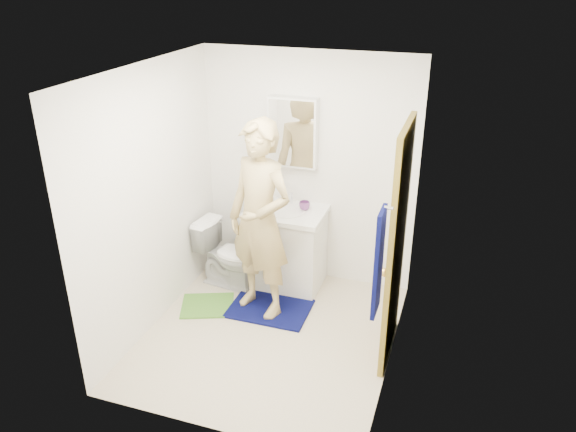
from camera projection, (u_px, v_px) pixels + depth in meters
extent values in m
cube|color=beige|center=(269.00, 336.00, 5.17)|extent=(2.20, 2.40, 0.02)
cube|color=white|center=(265.00, 69.00, 4.16)|extent=(2.20, 2.40, 0.02)
cube|color=white|center=(309.00, 170.00, 5.71)|extent=(2.20, 0.02, 2.40)
cube|color=white|center=(202.00, 291.00, 3.63)|extent=(2.20, 0.02, 2.40)
cube|color=white|center=(151.00, 200.00, 4.99)|extent=(0.02, 2.40, 2.40)
cube|color=white|center=(401.00, 236.00, 4.35)|extent=(0.02, 2.40, 2.40)
cube|color=white|center=(286.00, 250.00, 5.83)|extent=(0.75, 0.55, 0.80)
cube|color=white|center=(286.00, 213.00, 5.66)|extent=(0.79, 0.59, 0.05)
cylinder|color=white|center=(286.00, 211.00, 5.65)|extent=(0.40, 0.40, 0.03)
cylinder|color=silver|center=(291.00, 198.00, 5.78)|extent=(0.03, 0.03, 0.12)
cube|color=white|center=(293.00, 132.00, 5.53)|extent=(0.50, 0.12, 0.70)
cube|color=white|center=(291.00, 134.00, 5.48)|extent=(0.46, 0.01, 0.66)
cube|color=olive|center=(397.00, 246.00, 4.56)|extent=(0.05, 0.80, 2.05)
sphere|color=gold|center=(385.00, 272.00, 4.33)|extent=(0.07, 0.07, 0.07)
cube|color=#070B46|center=(379.00, 263.00, 3.86)|extent=(0.03, 0.24, 0.80)
cylinder|color=silver|center=(389.00, 208.00, 3.67)|extent=(0.06, 0.02, 0.02)
imported|color=white|center=(230.00, 255.00, 5.84)|extent=(0.74, 0.49, 0.70)
cube|color=#070B46|center=(270.00, 309.00, 5.54)|extent=(0.78, 0.56, 0.02)
cube|color=#508F2F|center=(207.00, 305.00, 5.59)|extent=(0.63, 0.58, 0.02)
imported|color=#BC586F|center=(256.00, 199.00, 5.65)|extent=(0.11, 0.11, 0.20)
imported|color=#773B83|center=(304.00, 206.00, 5.65)|extent=(0.13, 0.13, 0.09)
imported|color=tan|center=(260.00, 221.00, 5.14)|extent=(0.81, 0.66, 1.90)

